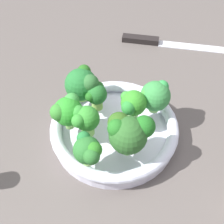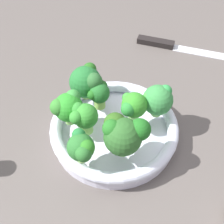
% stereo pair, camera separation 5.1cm
% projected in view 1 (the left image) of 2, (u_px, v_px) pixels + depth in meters
% --- Properties ---
extents(ground_plane, '(1.30, 1.30, 0.03)m').
position_uv_depth(ground_plane, '(115.00, 138.00, 0.67)').
color(ground_plane, '#57504C').
extents(bowl, '(0.25, 0.25, 0.04)m').
position_uv_depth(bowl, '(112.00, 129.00, 0.65)').
color(bowl, silver).
rests_on(bowl, ground_plane).
extents(broccoli_floret_0, '(0.06, 0.05, 0.06)m').
position_uv_depth(broccoli_floret_0, '(88.00, 150.00, 0.54)').
color(broccoli_floret_0, '#96CE64').
rests_on(broccoli_floret_0, bowl).
extents(broccoli_floret_1, '(0.08, 0.07, 0.08)m').
position_uv_depth(broccoli_floret_1, '(128.00, 132.00, 0.55)').
color(broccoli_floret_1, '#82C667').
rests_on(broccoli_floret_1, bowl).
extents(broccoli_floret_2, '(0.05, 0.06, 0.07)m').
position_uv_depth(broccoli_floret_2, '(67.00, 111.00, 0.59)').
color(broccoli_floret_2, '#91C969').
rests_on(broccoli_floret_2, bowl).
extents(broccoli_floret_3, '(0.05, 0.06, 0.07)m').
position_uv_depth(broccoli_floret_3, '(132.00, 104.00, 0.61)').
color(broccoli_floret_3, '#8BC56B').
rests_on(broccoli_floret_3, bowl).
extents(broccoli_floret_4, '(0.04, 0.05, 0.06)m').
position_uv_depth(broccoli_floret_4, '(96.00, 94.00, 0.63)').
color(broccoli_floret_4, '#88B14D').
rests_on(broccoli_floret_4, bowl).
extents(broccoli_floret_5, '(0.07, 0.07, 0.07)m').
position_uv_depth(broccoli_floret_5, '(82.00, 84.00, 0.64)').
color(broccoli_floret_5, '#88BD58').
rests_on(broccoli_floret_5, bowl).
extents(broccoli_floret_6, '(0.05, 0.05, 0.06)m').
position_uv_depth(broccoli_floret_6, '(85.00, 119.00, 0.58)').
color(broccoli_floret_6, '#84C352').
rests_on(broccoli_floret_6, bowl).
extents(broccoli_floret_7, '(0.06, 0.06, 0.07)m').
position_uv_depth(broccoli_floret_7, '(155.00, 96.00, 0.62)').
color(broccoli_floret_7, '#82C764').
rests_on(broccoli_floret_7, bowl).
extents(knife, '(0.27, 0.07, 0.01)m').
position_uv_depth(knife, '(158.00, 42.00, 0.86)').
color(knife, silver).
rests_on(knife, ground_plane).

